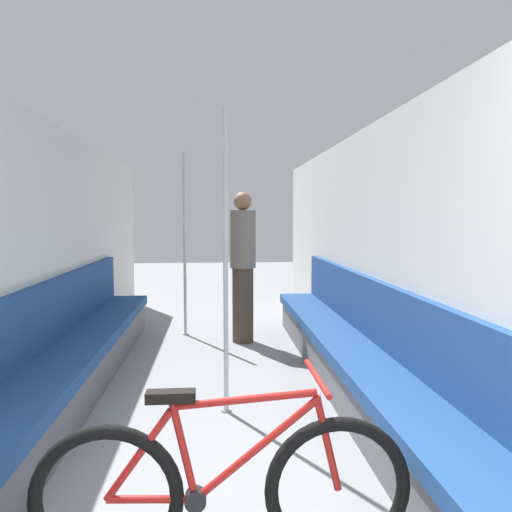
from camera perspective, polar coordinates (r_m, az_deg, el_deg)
The scene contains 8 objects.
wall_left at distance 4.22m, azimuth -24.63°, elevation -0.39°, with size 0.10×9.34×2.27m, color silver.
wall_right at distance 4.21m, azimuth 14.84°, elevation -0.14°, with size 0.10×9.34×2.27m, color silver.
bench_seat_row_left at distance 4.24m, azimuth -21.06°, elevation -11.78°, with size 0.49×5.33×0.94m.
bench_seat_row_right at distance 4.23m, azimuth 11.41°, elevation -11.60°, with size 0.49×5.33×0.94m.
bicycle at distance 2.29m, azimuth -3.68°, elevation -25.09°, with size 1.59×0.46×0.81m.
grab_pole_near at distance 6.18m, azimuth -8.16°, elevation 1.05°, with size 0.08×0.08×2.25m.
grab_pole_far at distance 3.68m, azimuth -3.49°, elevation -1.23°, with size 0.08×0.08×2.25m.
passenger_standing at distance 5.79m, azimuth -1.52°, elevation -1.03°, with size 0.30×0.30×1.75m.
Camera 1 is at (0.02, -0.88, 1.46)m, focal length 35.00 mm.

